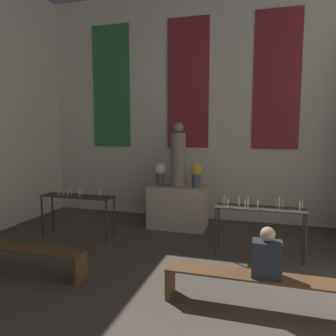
{
  "coord_description": "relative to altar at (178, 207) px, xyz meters",
  "views": [
    {
      "loc": [
        1.88,
        3.57,
        2.27
      ],
      "look_at": [
        0.0,
        9.93,
        1.48
      ],
      "focal_mm": 35.0,
      "sensor_mm": 36.0,
      "label": 1
    }
  ],
  "objects": [
    {
      "name": "flower_vase_right",
      "position": [
        0.42,
        0.0,
        0.81
      ],
      "size": [
        0.29,
        0.29,
        0.54
      ],
      "color": "#4C5666",
      "rests_on": "altar"
    },
    {
      "name": "pew_back_left",
      "position": [
        -1.9,
        -3.05,
        -0.15
      ],
      "size": [
        2.47,
        0.36,
        0.44
      ],
      "color": "brown",
      "rests_on": "ground_plane"
    },
    {
      "name": "wall_back",
      "position": [
        0.0,
        1.02,
        2.37
      ],
      "size": [
        7.73,
        0.16,
        5.66
      ],
      "color": "silver",
      "rests_on": "ground_plane"
    },
    {
      "name": "candle_rack_left",
      "position": [
        -1.84,
        -1.26,
        0.29
      ],
      "size": [
        1.56,
        0.41,
        1.09
      ],
      "color": "#332D28",
      "rests_on": "ground_plane"
    },
    {
      "name": "person_seated",
      "position": [
        1.95,
        -3.05,
        0.22
      ],
      "size": [
        0.36,
        0.24,
        0.64
      ],
      "color": "#282D38",
      "rests_on": "pew_back_right"
    },
    {
      "name": "flower_vase_left",
      "position": [
        -0.42,
        0.0,
        0.81
      ],
      "size": [
        0.29,
        0.29,
        0.54
      ],
      "color": "#4C5666",
      "rests_on": "altar"
    },
    {
      "name": "pew_back_right",
      "position": [
        1.9,
        -3.05,
        -0.15
      ],
      "size": [
        2.47,
        0.36,
        0.44
      ],
      "color": "brown",
      "rests_on": "ground_plane"
    },
    {
      "name": "statue",
      "position": [
        0.0,
        -0.0,
        1.16
      ],
      "size": [
        0.35,
        0.35,
        1.46
      ],
      "color": "gray",
      "rests_on": "altar"
    },
    {
      "name": "candle_rack_right",
      "position": [
        1.83,
        -1.26,
        0.29
      ],
      "size": [
        1.56,
        0.41,
        1.09
      ],
      "color": "#332D28",
      "rests_on": "ground_plane"
    },
    {
      "name": "altar",
      "position": [
        0.0,
        0.0,
        0.0
      ],
      "size": [
        1.31,
        0.73,
        0.97
      ],
      "color": "#BCB29E",
      "rests_on": "ground_plane"
    }
  ]
}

